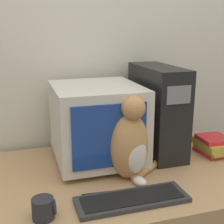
{
  "coord_description": "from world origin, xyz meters",
  "views": [
    {
      "loc": [
        -0.48,
        -0.88,
        1.38
      ],
      "look_at": [
        -0.06,
        0.47,
        0.99
      ],
      "focal_mm": 50.0,
      "sensor_mm": 36.0,
      "label": 1
    }
  ],
  "objects_px": {
    "crt_monitor": "(97,123)",
    "computer_tower": "(157,110)",
    "pen": "(100,193)",
    "keyboard": "(132,199)",
    "book_stack": "(213,145)",
    "mug": "(44,208)",
    "cat": "(131,143)"
  },
  "relations": [
    {
      "from": "cat",
      "to": "pen",
      "type": "height_order",
      "value": "cat"
    },
    {
      "from": "pen",
      "to": "crt_monitor",
      "type": "bearing_deg",
      "value": 77.04
    },
    {
      "from": "cat",
      "to": "book_stack",
      "type": "height_order",
      "value": "cat"
    },
    {
      "from": "crt_monitor",
      "to": "computer_tower",
      "type": "relative_size",
      "value": 0.98
    },
    {
      "from": "book_stack",
      "to": "keyboard",
      "type": "bearing_deg",
      "value": -151.18
    },
    {
      "from": "keyboard",
      "to": "pen",
      "type": "distance_m",
      "value": 0.14
    },
    {
      "from": "crt_monitor",
      "to": "computer_tower",
      "type": "xyz_separation_m",
      "value": [
        0.34,
        0.03,
        0.03
      ]
    },
    {
      "from": "book_stack",
      "to": "pen",
      "type": "bearing_deg",
      "value": -161.66
    },
    {
      "from": "cat",
      "to": "pen",
      "type": "distance_m",
      "value": 0.26
    },
    {
      "from": "computer_tower",
      "to": "book_stack",
      "type": "distance_m",
      "value": 0.36
    },
    {
      "from": "pen",
      "to": "keyboard",
      "type": "bearing_deg",
      "value": -40.95
    },
    {
      "from": "crt_monitor",
      "to": "mug",
      "type": "xyz_separation_m",
      "value": [
        -0.31,
        -0.44,
        -0.16
      ]
    },
    {
      "from": "computer_tower",
      "to": "book_stack",
      "type": "bearing_deg",
      "value": -24.06
    },
    {
      "from": "computer_tower",
      "to": "mug",
      "type": "relative_size",
      "value": 5.48
    },
    {
      "from": "crt_monitor",
      "to": "book_stack",
      "type": "distance_m",
      "value": 0.65
    },
    {
      "from": "keyboard",
      "to": "book_stack",
      "type": "distance_m",
      "value": 0.68
    },
    {
      "from": "cat",
      "to": "crt_monitor",
      "type": "bearing_deg",
      "value": 97.6
    },
    {
      "from": "computer_tower",
      "to": "mug",
      "type": "distance_m",
      "value": 0.83
    },
    {
      "from": "crt_monitor",
      "to": "book_stack",
      "type": "height_order",
      "value": "crt_monitor"
    },
    {
      "from": "crt_monitor",
      "to": "cat",
      "type": "xyz_separation_m",
      "value": [
        0.09,
        -0.24,
        -0.04
      ]
    },
    {
      "from": "computer_tower",
      "to": "pen",
      "type": "distance_m",
      "value": 0.6
    },
    {
      "from": "book_stack",
      "to": "pen",
      "type": "xyz_separation_m",
      "value": [
        -0.7,
        -0.23,
        -0.04
      ]
    },
    {
      "from": "computer_tower",
      "to": "keyboard",
      "type": "relative_size",
      "value": 1.05
    },
    {
      "from": "keyboard",
      "to": "cat",
      "type": "bearing_deg",
      "value": 71.93
    },
    {
      "from": "crt_monitor",
      "to": "mug",
      "type": "height_order",
      "value": "crt_monitor"
    },
    {
      "from": "computer_tower",
      "to": "cat",
      "type": "distance_m",
      "value": 0.37
    },
    {
      "from": "crt_monitor",
      "to": "keyboard",
      "type": "relative_size",
      "value": 1.03
    },
    {
      "from": "computer_tower",
      "to": "cat",
      "type": "height_order",
      "value": "computer_tower"
    },
    {
      "from": "crt_monitor",
      "to": "computer_tower",
      "type": "distance_m",
      "value": 0.35
    },
    {
      "from": "computer_tower",
      "to": "book_stack",
      "type": "height_order",
      "value": "computer_tower"
    },
    {
      "from": "computer_tower",
      "to": "keyboard",
      "type": "bearing_deg",
      "value": -124.47
    },
    {
      "from": "crt_monitor",
      "to": "mug",
      "type": "relative_size",
      "value": 5.38
    }
  ]
}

